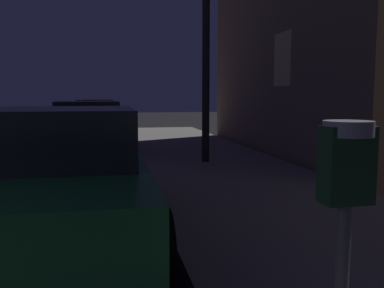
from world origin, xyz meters
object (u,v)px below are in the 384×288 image
(car_red, at_px, (95,117))
(car_silver, at_px, (99,111))
(car_green, at_px, (55,178))
(car_blue, at_px, (87,129))
(parking_meter, at_px, (345,202))

(car_red, distance_m, car_silver, 6.83)
(car_green, height_order, car_red, same)
(car_green, bearing_deg, car_blue, 89.98)
(car_red, bearing_deg, car_blue, -90.00)
(car_red, bearing_deg, parking_meter, -85.03)
(car_blue, height_order, car_silver, same)
(car_blue, bearing_deg, parking_meter, -81.59)
(car_blue, xyz_separation_m, car_red, (0.00, 6.85, 0.00))
(parking_meter, bearing_deg, car_blue, 98.41)
(car_green, relative_size, car_blue, 0.92)
(parking_meter, height_order, car_red, parking_meter)
(parking_meter, relative_size, car_green, 0.32)
(car_green, bearing_deg, car_silver, 90.00)
(car_green, distance_m, car_silver, 20.46)
(parking_meter, xyz_separation_m, car_silver, (-1.45, 23.48, -0.44))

